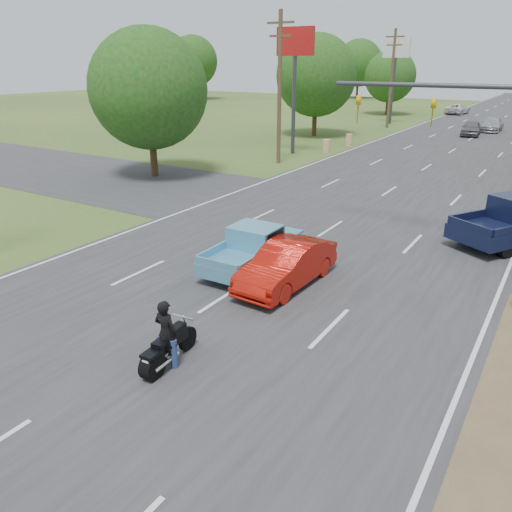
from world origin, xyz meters
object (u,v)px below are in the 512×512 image
Objects in this scene: red_convertible at (287,265)px; distant_car_silver at (492,125)px; motorcycle at (166,350)px; distant_car_white at (458,109)px; blue_pickup at (255,246)px; rider at (166,336)px; distant_car_grey at (471,128)px.

red_convertible reaches higher than distant_car_silver.
distant_car_white is at bearing 92.00° from motorcycle.
red_convertible is 62.40m from distant_car_white.
distant_car_white is (-7.23, 67.60, 0.22)m from motorcycle.
blue_pickup is 0.95× the size of distant_car_white.
red_convertible is 0.90× the size of distant_car_silver.
rider is (-0.16, -5.59, 0.11)m from red_convertible.
blue_pickup reaches higher than distant_car_white.
motorcycle is (-0.15, -5.63, -0.25)m from red_convertible.
motorcycle is at bearing 102.04° from distant_car_white.
red_convertible is 40.41m from distant_car_grey.
motorcycle is 0.43× the size of distant_car_silver.
blue_pickup is at bearing 99.46° from motorcycle.
rider is 0.39× the size of distant_car_grey.
red_convertible is at bearing -26.16° from blue_pickup.
red_convertible is at bearing -93.69° from distant_car_grey.
distant_car_grey is (-1.55, 45.96, -0.10)m from rider.
red_convertible is 45.00m from distant_car_silver.
blue_pickup reaches higher than red_convertible.
distant_car_grey reaches higher than red_convertible.
blue_pickup is at bearing 157.19° from red_convertible.
distant_car_white is at bearing 111.39° from distant_car_silver.
red_convertible is at bearing -95.70° from rider.
rider reaches higher than motorcycle.
rider reaches higher than distant_car_silver.
motorcycle is 0.42× the size of distant_car_white.
distant_car_white is at bearing 98.64° from distant_car_grey.
distant_car_grey reaches higher than distant_car_white.
distant_car_silver is at bearing 86.31° from motorcycle.
distant_car_white is (-7.39, 61.97, -0.03)m from red_convertible.
motorcycle is 6.63m from blue_pickup.
blue_pickup is 44.21m from distant_car_silver.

